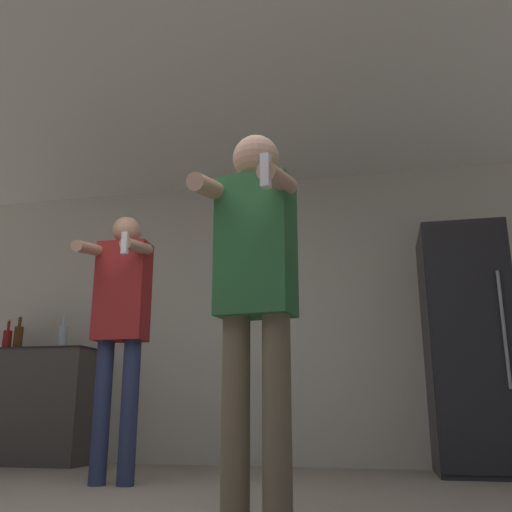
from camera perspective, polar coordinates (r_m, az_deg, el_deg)
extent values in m
cube|color=beige|center=(5.17, -0.10, -6.05)|extent=(7.00, 0.06, 2.55)
cube|color=silver|center=(4.15, -4.96, 15.66)|extent=(7.00, 3.66, 0.05)
cube|color=#262628|center=(4.67, 20.43, -8.61)|extent=(0.60, 0.71, 1.82)
cube|color=black|center=(4.32, 21.07, -8.08)|extent=(0.58, 0.01, 1.75)
cylinder|color=#99999E|center=(4.34, 23.54, -6.64)|extent=(0.02, 0.02, 0.82)
cube|color=#47423D|center=(5.61, -21.62, -13.80)|extent=(1.16, 0.52, 0.98)
cube|color=#272421|center=(5.64, -21.13, -8.80)|extent=(1.19, 0.55, 0.01)
cylinder|color=silver|center=(5.45, -18.78, -7.73)|extent=(0.08, 0.08, 0.20)
cylinder|color=silver|center=(5.47, -18.65, -6.21)|extent=(0.03, 0.03, 0.10)
sphere|color=silver|center=(5.48, -18.61, -5.72)|extent=(0.04, 0.04, 0.04)
cylinder|color=#563314|center=(5.70, -22.69, -7.60)|extent=(0.08, 0.08, 0.21)
cylinder|color=#563314|center=(5.72, -22.54, -6.09)|extent=(0.03, 0.03, 0.09)
sphere|color=silver|center=(5.72, -22.49, -5.63)|extent=(0.03, 0.03, 0.03)
cylinder|color=maroon|center=(5.76, -23.64, -7.73)|extent=(0.08, 0.08, 0.18)
cylinder|color=maroon|center=(5.78, -23.50, -6.42)|extent=(0.03, 0.03, 0.09)
sphere|color=#B29933|center=(5.78, -23.45, -5.97)|extent=(0.03, 0.03, 0.03)
cylinder|color=#75664C|center=(2.45, -2.05, -15.93)|extent=(0.12, 0.12, 0.84)
cylinder|color=#75664C|center=(2.39, 2.10, -15.94)|extent=(0.12, 0.12, 0.84)
cube|color=#2D6B38|center=(2.52, 0.00, 0.98)|extent=(0.35, 0.24, 0.63)
sphere|color=tan|center=(2.67, 0.00, 9.72)|extent=(0.22, 0.22, 0.22)
cylinder|color=tan|center=(2.52, -4.57, 6.74)|extent=(0.13, 0.33, 0.13)
cylinder|color=tan|center=(2.41, 2.20, 7.72)|extent=(0.13, 0.33, 0.13)
cube|color=white|center=(2.27, 0.97, 8.52)|extent=(0.04, 0.04, 0.14)
cylinder|color=navy|center=(3.93, -15.17, -14.75)|extent=(0.11, 0.11, 0.90)
cylinder|color=navy|center=(3.85, -12.57, -14.91)|extent=(0.11, 0.11, 0.90)
cube|color=maroon|center=(3.97, -13.17, -3.46)|extent=(0.35, 0.21, 0.67)
sphere|color=tan|center=(4.07, -12.80, 2.50)|extent=(0.19, 0.19, 0.19)
cylinder|color=tan|center=(3.92, -16.22, 0.69)|extent=(0.09, 0.41, 0.15)
cylinder|color=tan|center=(3.79, -11.83, 0.93)|extent=(0.09, 0.41, 0.15)
cube|color=white|center=(3.61, -12.98, 1.25)|extent=(0.04, 0.04, 0.14)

